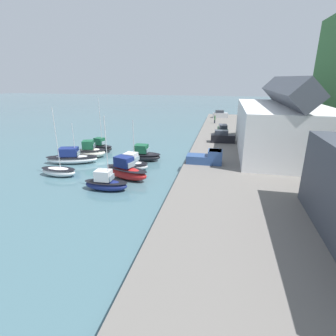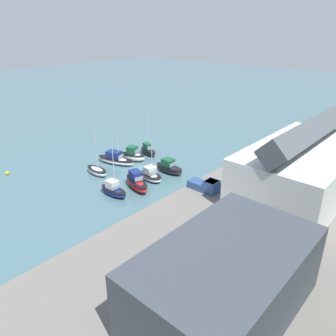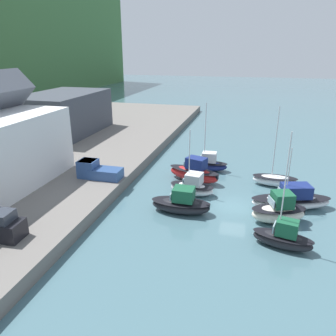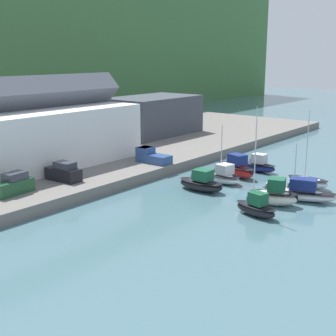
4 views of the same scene
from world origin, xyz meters
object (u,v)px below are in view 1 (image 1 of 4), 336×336
at_px(moored_boat_5, 90,151).
at_px(dog_on_quay, 219,115).
at_px(moored_boat_0, 143,155).
at_px(moored_boat_3, 106,183).
at_px(parked_car_1, 223,130).
at_px(parked_car_2, 222,137).
at_px(moored_boat_1, 132,163).
at_px(moored_boat_4, 101,146).
at_px(moored_boat_6, 72,158).
at_px(pickup_truck_0, 208,158).
at_px(moored_boat_7, 59,171).
at_px(person_on_quay, 215,119).
at_px(moored_boat_2, 126,171).
at_px(parked_car_0, 220,114).

distance_m(moored_boat_5, dog_on_quay, 48.27).
xyz_separation_m(moored_boat_0, moored_boat_3, (11.86, -0.74, -0.02)).
distance_m(parked_car_1, parked_car_2, 6.45).
relative_size(moored_boat_0, parked_car_1, 1.28).
xyz_separation_m(moored_boat_1, moored_boat_4, (-7.98, -8.62, 0.02)).
distance_m(moored_boat_6, pickup_truck_0, 20.32).
bearing_deg(moored_boat_6, moored_boat_7, -1.91).
distance_m(moored_boat_5, pickup_truck_0, 19.16).
height_order(moored_boat_0, person_on_quay, person_on_quay).
bearing_deg(moored_boat_5, parked_car_2, 97.39).
height_order(moored_boat_2, moored_boat_7, moored_boat_7).
bearing_deg(moored_boat_4, pickup_truck_0, 82.45).
relative_size(moored_boat_5, dog_on_quay, 6.18).
bearing_deg(parked_car_1, moored_boat_3, -120.32).
xyz_separation_m(moored_boat_2, parked_car_0, (-48.65, 10.55, 1.08)).
relative_size(moored_boat_2, moored_boat_6, 0.83).
height_order(moored_boat_5, parked_car_0, parked_car_0).
height_order(moored_boat_6, dog_on_quay, moored_boat_6).
height_order(moored_boat_4, pickup_truck_0, moored_boat_4).
bearing_deg(moored_boat_3, moored_boat_1, 174.55).
relative_size(parked_car_1, pickup_truck_0, 0.92).
height_order(parked_car_0, person_on_quay, parked_car_0).
height_order(moored_boat_2, moored_boat_4, moored_boat_4).
height_order(moored_boat_2, moored_boat_6, moored_boat_6).
xyz_separation_m(pickup_truck_0, person_on_quay, (-33.81, -0.51, 0.28)).
relative_size(moored_boat_3, parked_car_1, 1.94).
xyz_separation_m(moored_boat_0, moored_boat_7, (8.92, -8.76, -0.24)).
distance_m(moored_boat_4, moored_boat_6, 7.38).
height_order(person_on_quay, dog_on_quay, person_on_quay).
bearing_deg(parked_car_1, moored_boat_5, -147.33).
xyz_separation_m(parked_car_0, dog_on_quay, (-3.24, -0.41, -0.46)).
distance_m(moored_boat_4, person_on_quay, 32.65).
distance_m(moored_boat_3, parked_car_1, 30.71).
relative_size(moored_boat_1, moored_boat_2, 1.04).
bearing_deg(moored_boat_3, dog_on_quay, 167.15).
bearing_deg(moored_boat_3, moored_boat_4, -154.02).
relative_size(moored_boat_1, dog_on_quay, 8.15).
relative_size(parked_car_1, dog_on_quay, 5.12).
relative_size(moored_boat_1, moored_boat_6, 0.87).
height_order(moored_boat_3, moored_boat_6, moored_boat_3).
relative_size(moored_boat_7, parked_car_0, 2.02).
distance_m(pickup_truck_0, person_on_quay, 33.81).
bearing_deg(parked_car_1, moored_boat_4, -155.09).
distance_m(moored_boat_2, moored_boat_7, 9.06).
distance_m(moored_boat_5, moored_boat_7, 8.52).
distance_m(parked_car_0, dog_on_quay, 3.30).
bearing_deg(moored_boat_4, moored_boat_3, 40.12).
distance_m(moored_boat_2, parked_car_2, 21.18).
xyz_separation_m(moored_boat_1, moored_boat_7, (4.61, -8.53, -0.19)).
distance_m(parked_car_2, dog_on_quay, 34.30).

